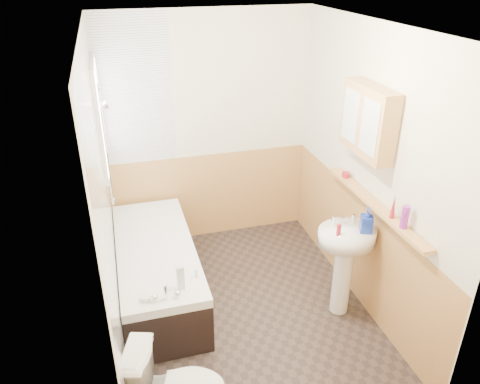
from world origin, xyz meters
name	(u,v)px	position (x,y,z in m)	size (l,w,h in m)	color
floor	(244,309)	(0.00, 0.00, 0.00)	(2.80, 2.80, 0.00)	black
ceiling	(246,26)	(0.00, 0.00, 2.50)	(2.80, 2.80, 0.00)	white
wall_back	(208,132)	(0.00, 1.41, 1.25)	(2.20, 0.02, 2.50)	beige
wall_front	(317,300)	(0.00, -1.41, 1.25)	(2.20, 0.02, 2.50)	beige
wall_left	(103,207)	(-1.11, 0.00, 1.25)	(0.02, 2.80, 2.50)	beige
wall_right	(368,174)	(1.11, 0.00, 1.25)	(0.02, 2.80, 2.50)	beige
wainscot_right	(356,246)	(1.09, 0.00, 0.50)	(0.01, 2.80, 1.00)	tan
wainscot_back	(210,195)	(0.00, 1.39, 0.50)	(2.20, 0.01, 1.00)	tan
tile_cladding_left	(106,207)	(-1.09, 0.00, 1.25)	(0.01, 2.80, 2.50)	white
tile_return_back	(134,91)	(-0.73, 1.39, 1.75)	(0.75, 0.01, 1.50)	white
window	(101,117)	(-1.06, 0.95, 1.65)	(0.03, 0.79, 0.99)	white
bathtub	(157,269)	(-0.73, 0.45, 0.28)	(0.70, 1.76, 0.69)	black
shower_riser	(106,137)	(-1.04, 0.69, 1.56)	(0.10, 0.07, 1.11)	silver
sink	(345,254)	(0.84, -0.23, 0.62)	(0.51, 0.41, 0.98)	white
pine_shelf	(374,204)	(1.04, -0.27, 1.10)	(0.10, 1.47, 0.03)	tan
medicine_cabinet	(368,121)	(1.01, -0.05, 1.75)	(0.16, 0.63, 0.57)	tan
foam_can	(405,217)	(1.04, -0.68, 1.20)	(0.06, 0.06, 0.18)	purple
green_bottle	(394,206)	(1.04, -0.52, 1.21)	(0.04, 0.04, 0.21)	maroon
black_jar	(346,175)	(1.04, 0.25, 1.13)	(0.07, 0.07, 0.05)	maroon
soap_bottle	(366,226)	(0.97, -0.30, 0.92)	(0.10, 0.22, 0.10)	#19339E
clear_bottle	(339,230)	(0.72, -0.29, 0.92)	(0.04, 0.04, 0.10)	maroon
blue_gel	(181,278)	(-0.60, -0.23, 0.65)	(0.06, 0.04, 0.21)	silver
cream_jar	(145,299)	(-0.89, -0.30, 0.57)	(0.07, 0.07, 0.04)	silver
orange_bottle	(196,273)	(-0.45, -0.11, 0.58)	(0.02, 0.02, 0.07)	silver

